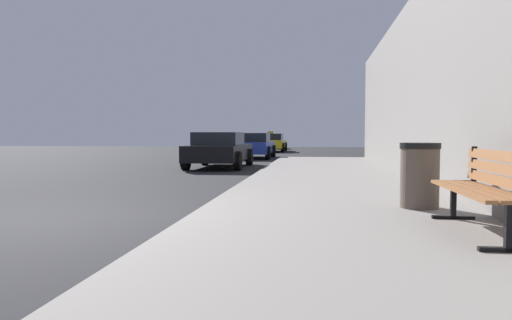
{
  "coord_description": "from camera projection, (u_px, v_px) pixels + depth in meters",
  "views": [
    {
      "loc": [
        3.62,
        -5.93,
        1.18
      ],
      "look_at": [
        2.59,
        2.11,
        0.74
      ],
      "focal_mm": 32.73,
      "sensor_mm": 36.0,
      "label": 1
    }
  ],
  "objects": [
    {
      "name": "ground_plane",
      "position": [
        50.0,
        221.0,
        6.4
      ],
      "size": [
        80.0,
        80.0,
        0.0
      ],
      "primitive_type": "plane",
      "color": "#232326"
    },
    {
      "name": "sidewalk",
      "position": [
        345.0,
        222.0,
        5.89
      ],
      "size": [
        4.0,
        32.0,
        0.15
      ],
      "primitive_type": "cube",
      "color": "gray",
      "rests_on": "ground_plane"
    },
    {
      "name": "bench",
      "position": [
        486.0,
        184.0,
        4.86
      ],
      "size": [
        0.51,
        1.87,
        0.89
      ],
      "rotation": [
        0.0,
        0.0,
        0.01
      ],
      "color": "brown",
      "rests_on": "sidewalk"
    },
    {
      "name": "trash_bin",
      "position": [
        420.0,
        175.0,
        6.57
      ],
      "size": [
        0.56,
        0.56,
        0.92
      ],
      "color": "brown",
      "rests_on": "sidewalk"
    },
    {
      "name": "car_black",
      "position": [
        220.0,
        150.0,
        16.79
      ],
      "size": [
        1.99,
        4.28,
        1.27
      ],
      "color": "black",
      "rests_on": "ground_plane"
    },
    {
      "name": "car_blue",
      "position": [
        253.0,
        145.0,
        23.59
      ],
      "size": [
        1.97,
        4.32,
        1.27
      ],
      "color": "#233899",
      "rests_on": "ground_plane"
    },
    {
      "name": "car_yellow",
      "position": [
        271.0,
        142.0,
        32.85
      ],
      "size": [
        2.07,
        4.54,
        1.43
      ],
      "color": "yellow",
      "rests_on": "ground_plane"
    },
    {
      "name": "car_red",
      "position": [
        269.0,
        141.0,
        40.05
      ],
      "size": [
        2.0,
        4.11,
        1.43
      ],
      "color": "red",
      "rests_on": "ground_plane"
    }
  ]
}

